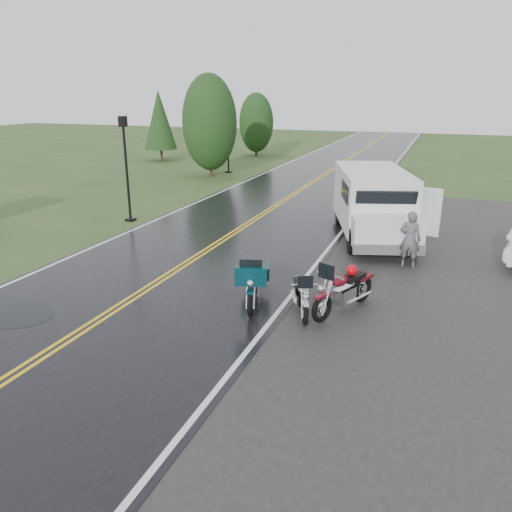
% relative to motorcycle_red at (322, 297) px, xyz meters
% --- Properties ---
extents(ground, '(120.00, 120.00, 0.00)m').
position_rel_motorcycle_red_xyz_m(ground, '(-4.92, -0.63, -0.69)').
color(ground, '#2D471E').
rests_on(ground, ground).
extents(road, '(8.00, 100.00, 0.04)m').
position_rel_motorcycle_red_xyz_m(road, '(-4.92, 9.37, -0.67)').
color(road, black).
rests_on(road, ground).
extents(motorcycle_red, '(1.69, 2.47, 1.37)m').
position_rel_motorcycle_red_xyz_m(motorcycle_red, '(0.00, 0.00, 0.00)').
color(motorcycle_red, '#600B17').
rests_on(motorcycle_red, ground).
extents(motorcycle_teal, '(1.47, 2.48, 1.38)m').
position_rel_motorcycle_red_xyz_m(motorcycle_teal, '(-1.65, -0.26, 0.00)').
color(motorcycle_teal, '#042B31').
rests_on(motorcycle_teal, ground).
extents(motorcycle_silver, '(1.39, 2.05, 1.14)m').
position_rel_motorcycle_red_xyz_m(motorcycle_silver, '(-0.33, -0.25, -0.12)').
color(motorcycle_silver, '#B6B9BE').
rests_on(motorcycle_silver, ground).
extents(van_white, '(4.19, 6.76, 2.49)m').
position_rel_motorcycle_red_xyz_m(van_white, '(-0.27, 5.47, 0.56)').
color(van_white, silver).
rests_on(van_white, ground).
extents(person_at_van, '(0.66, 0.46, 1.73)m').
position_rel_motorcycle_red_xyz_m(person_at_van, '(1.54, 4.79, 0.18)').
color(person_at_van, '#535258').
rests_on(person_at_van, ground).
extents(lamp_post_near_left, '(0.37, 0.37, 4.26)m').
position_rel_motorcycle_red_xyz_m(lamp_post_near_left, '(-9.73, 6.76, 1.45)').
color(lamp_post_near_left, black).
rests_on(lamp_post_near_left, ground).
extents(lamp_post_far_left, '(0.37, 0.37, 4.34)m').
position_rel_motorcycle_red_xyz_m(lamp_post_far_left, '(-11.11, 20.13, 1.48)').
color(lamp_post_far_left, black).
rests_on(lamp_post_far_left, ground).
extents(tree_left_mid, '(3.41, 3.41, 5.33)m').
position_rel_motorcycle_red_xyz_m(tree_left_mid, '(-11.62, 18.49, 1.98)').
color(tree_left_mid, '#1E3D19').
rests_on(tree_left_mid, ground).
extents(tree_left_far, '(2.82, 2.82, 4.34)m').
position_rel_motorcycle_red_xyz_m(tree_left_far, '(-12.61, 29.36, 1.49)').
color(tree_left_far, '#1E3D19').
rests_on(tree_left_far, ground).
extents(pine_left_far, '(2.48, 2.48, 5.16)m').
position_rel_motorcycle_red_xyz_m(pine_left_far, '(-18.43, 23.86, 1.89)').
color(pine_left_far, '#1E3D19').
rests_on(pine_left_far, ground).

